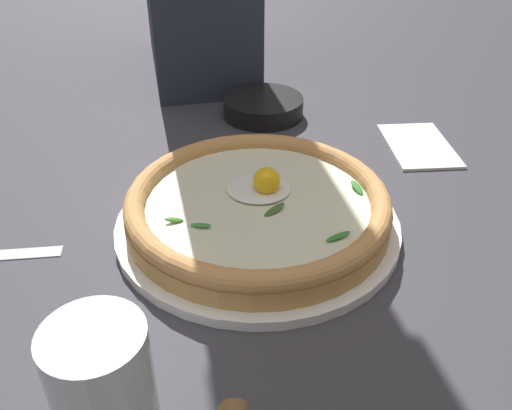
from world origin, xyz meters
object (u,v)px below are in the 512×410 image
Objects in this scene: drinking_glass at (108,406)px; side_bowl at (263,107)px; pizza at (256,205)px; folded_napkin at (419,144)px.

side_bowl is at bearing 81.81° from drinking_glass.
drinking_glass reaches higher than pizza.
drinking_glass is at bearing -107.34° from pizza.
side_bowl is at bearing 90.65° from pizza.
drinking_glass is (-0.09, -0.29, 0.02)m from pizza.
drinking_glass is 0.60m from folded_napkin.
side_bowl is at bearing 157.24° from folded_napkin.
side_bowl is 0.61m from drinking_glass.
drinking_glass is at bearing -122.59° from folded_napkin.
side_bowl is 0.93× the size of folded_napkin.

